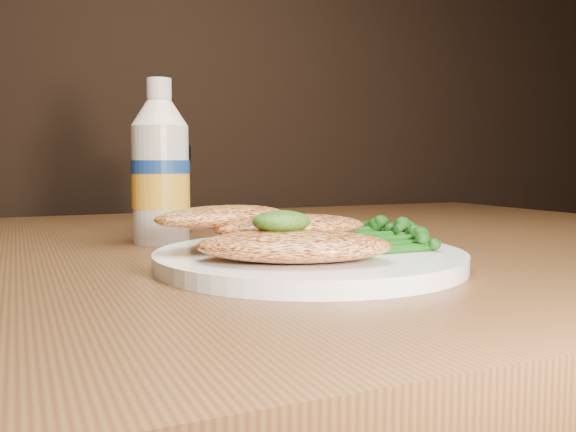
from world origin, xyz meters
name	(u,v)px	position (x,y,z in m)	size (l,w,h in m)	color
plate	(309,258)	(0.00, 0.89, 0.76)	(0.24, 0.24, 0.01)	white
chicken_front	(294,246)	(-0.04, 0.85, 0.77)	(0.14, 0.07, 0.02)	#F6984E
chicken_mid	(290,227)	(-0.02, 0.90, 0.78)	(0.13, 0.06, 0.02)	#F6984E
chicken_back	(223,217)	(-0.06, 0.93, 0.79)	(0.12, 0.06, 0.02)	#F6984E
pesto_front	(281,222)	(-0.04, 0.86, 0.79)	(0.04, 0.04, 0.02)	black
broccolini_bundle	(358,235)	(0.04, 0.90, 0.77)	(0.12, 0.09, 0.02)	#165011
mayo_bottle	(160,162)	(-0.08, 1.08, 0.83)	(0.06, 0.06, 0.17)	silver
pepper_grinder	(173,189)	(-0.05, 1.16, 0.80)	(0.04, 0.04, 0.10)	black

